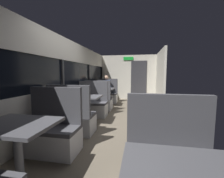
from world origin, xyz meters
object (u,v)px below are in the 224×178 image
(bench_front_aisle_facing_entry, at_px, (170,167))
(seated_passenger, at_px, (106,91))
(bench_mid_window_facing_end, at_px, (72,119))
(bench_far_window_facing_end, at_px, (99,101))
(bench_mid_window_facing_entry, at_px, (92,106))
(dining_table_near_window, at_px, (17,131))
(bench_far_window_facing_entry, at_px, (107,95))
(bench_near_window_facing_entry, at_px, (52,133))
(dining_table_mid_window, at_px, (84,100))
(dining_table_far_window, at_px, (103,91))

(bench_front_aisle_facing_entry, relative_size, seated_passenger, 0.87)
(bench_mid_window_facing_end, bearing_deg, bench_far_window_facing_end, 90.00)
(bench_mid_window_facing_end, height_order, bench_mid_window_facing_entry, same)
(bench_mid_window_facing_entry, bearing_deg, dining_table_near_window, -90.00)
(bench_front_aisle_facing_entry, xyz_separation_m, seated_passenger, (-1.79, 4.92, 0.21))
(bench_far_window_facing_entry, height_order, bench_front_aisle_facing_entry, same)
(bench_far_window_facing_end, bearing_deg, bench_mid_window_facing_end, -90.00)
(bench_near_window_facing_entry, relative_size, bench_mid_window_facing_entry, 1.00)
(dining_table_mid_window, relative_size, bench_far_window_facing_end, 0.82)
(dining_table_mid_window, relative_size, seated_passenger, 0.71)
(bench_mid_window_facing_entry, bearing_deg, dining_table_mid_window, -90.00)
(bench_near_window_facing_entry, relative_size, dining_table_mid_window, 1.22)
(dining_table_mid_window, bearing_deg, bench_near_window_facing_entry, -90.00)
(dining_table_far_window, distance_m, bench_far_window_facing_end, 0.77)
(bench_mid_window_facing_entry, relative_size, dining_table_far_window, 1.22)
(bench_mid_window_facing_entry, bearing_deg, bench_front_aisle_facing_entry, -57.35)
(bench_mid_window_facing_end, bearing_deg, bench_far_window_facing_entry, 90.00)
(bench_far_window_facing_entry, height_order, seated_passenger, seated_passenger)
(bench_mid_window_facing_entry, xyz_separation_m, bench_front_aisle_facing_entry, (1.79, -2.79, 0.00))
(bench_mid_window_facing_entry, height_order, seated_passenger, seated_passenger)
(dining_table_far_window, relative_size, bench_front_aisle_facing_entry, 0.82)
(bench_far_window_facing_end, bearing_deg, dining_table_far_window, 90.00)
(bench_mid_window_facing_end, xyz_separation_m, bench_far_window_facing_end, (0.00, 2.19, 0.00))
(bench_far_window_facing_entry, xyz_separation_m, bench_front_aisle_facing_entry, (1.79, -4.99, 0.00))
(bench_near_window_facing_entry, height_order, bench_mid_window_facing_entry, same)
(bench_mid_window_facing_end, relative_size, bench_far_window_facing_entry, 1.00)
(dining_table_mid_window, xyz_separation_m, bench_front_aisle_facing_entry, (1.79, -2.09, -0.31))
(bench_near_window_facing_entry, xyz_separation_m, bench_far_window_facing_entry, (0.00, 4.39, 0.00))
(dining_table_mid_window, xyz_separation_m, dining_table_far_window, (0.00, 2.19, 0.00))
(dining_table_near_window, bearing_deg, seated_passenger, 90.00)
(dining_table_near_window, height_order, bench_mid_window_facing_entry, bench_mid_window_facing_entry)
(bench_far_window_facing_end, relative_size, bench_front_aisle_facing_entry, 1.00)
(seated_passenger, bearing_deg, bench_near_window_facing_entry, -90.00)
(dining_table_far_window, relative_size, seated_passenger, 0.71)
(dining_table_near_window, xyz_separation_m, bench_far_window_facing_entry, (0.00, 5.09, -0.31))
(bench_front_aisle_facing_entry, bearing_deg, bench_far_window_facing_entry, 109.74)
(dining_table_near_window, relative_size, bench_front_aisle_facing_entry, 0.82)
(bench_near_window_facing_entry, xyz_separation_m, bench_front_aisle_facing_entry, (1.79, -0.60, 0.00))
(bench_near_window_facing_entry, height_order, dining_table_far_window, bench_near_window_facing_entry)
(dining_table_near_window, distance_m, bench_mid_window_facing_end, 1.53)
(bench_near_window_facing_entry, bearing_deg, seated_passenger, 90.00)
(seated_passenger, bearing_deg, bench_mid_window_facing_end, -90.00)
(bench_far_window_facing_entry, bearing_deg, seated_passenger, -90.00)
(bench_mid_window_facing_entry, bearing_deg, dining_table_far_window, 90.00)
(bench_mid_window_facing_end, bearing_deg, dining_table_mid_window, 90.00)
(dining_table_far_window, distance_m, seated_passenger, 0.64)
(bench_near_window_facing_entry, height_order, bench_far_window_facing_entry, same)
(bench_mid_window_facing_entry, distance_m, bench_far_window_facing_entry, 2.19)
(bench_mid_window_facing_end, distance_m, seated_passenger, 3.53)
(bench_near_window_facing_entry, bearing_deg, bench_front_aisle_facing_entry, -18.53)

